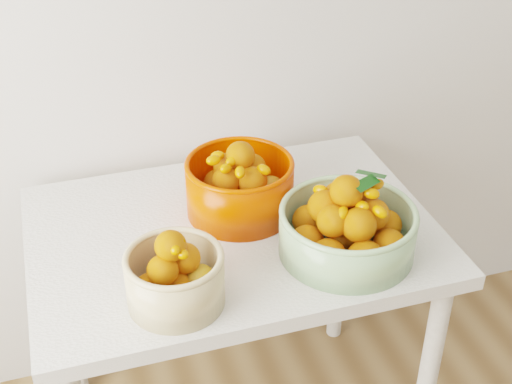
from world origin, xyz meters
TOP-DOWN VIEW (x-y plane):
  - table at (-0.24, 1.60)m, footprint 1.00×0.70m
  - bowl_cream at (-0.43, 1.38)m, footprint 0.26×0.26m
  - bowl_green at (-0.01, 1.43)m, footprint 0.37×0.37m
  - bowl_orange at (-0.20, 1.67)m, footprint 0.33×0.33m

SIDE VIEW (x-z plane):
  - table at x=-0.24m, z-range 0.28..1.03m
  - bowl_cream at x=-0.43m, z-range 0.73..0.91m
  - bowl_green at x=-0.01m, z-range 0.72..0.92m
  - bowl_orange at x=-0.20m, z-range 0.73..0.93m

